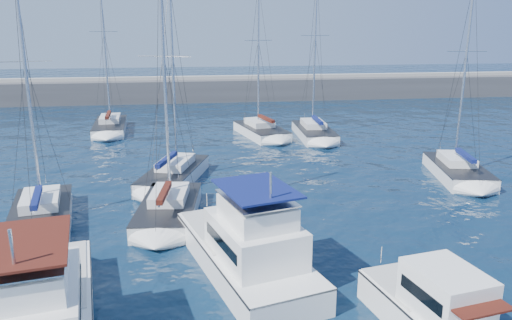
{
  "coord_description": "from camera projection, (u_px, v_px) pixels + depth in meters",
  "views": [
    {
      "loc": [
        -2.69,
        -20.12,
        10.62
      ],
      "look_at": [
        1.19,
        7.48,
        3.0
      ],
      "focal_mm": 35.0,
      "sensor_mm": 36.0,
      "label": 1
    }
  ],
  "objects": [
    {
      "name": "ground",
      "position": [
        253.0,
        269.0,
        22.38
      ],
      "size": [
        220.0,
        220.0,
        0.0
      ],
      "primitive_type": "plane",
      "color": "black",
      "rests_on": "ground"
    },
    {
      "name": "breakwater",
      "position": [
        205.0,
        93.0,
        71.78
      ],
      "size": [
        160.0,
        6.0,
        4.45
      ],
      "color": "#424244",
      "rests_on": "ground"
    },
    {
      "name": "motor_yacht_port_inner",
      "position": [
        35.0,
        317.0,
        16.69
      ],
      "size": [
        5.52,
        10.96,
        4.69
      ],
      "rotation": [
        0.0,
        0.0,
        0.19
      ],
      "color": "white",
      "rests_on": "ground"
    },
    {
      "name": "motor_yacht_stbd_inner",
      "position": [
        248.0,
        250.0,
        21.63
      ],
      "size": [
        5.97,
        10.29,
        4.69
      ],
      "rotation": [
        0.0,
        0.0,
        0.27
      ],
      "color": "white",
      "rests_on": "ground"
    },
    {
      "name": "motor_yacht_stbd_outer",
      "position": [
        434.0,
        312.0,
        17.32
      ],
      "size": [
        3.42,
        6.17,
        3.2
      ],
      "rotation": [
        0.0,
        0.0,
        0.18
      ],
      "color": "white",
      "rests_on": "ground"
    },
    {
      "name": "sailboat_mid_a",
      "position": [
        41.0,
        215.0,
        27.35
      ],
      "size": [
        4.4,
        8.05,
        13.97
      ],
      "rotation": [
        0.0,
        0.0,
        0.18
      ],
      "color": "white",
      "rests_on": "ground"
    },
    {
      "name": "sailboat_mid_b",
      "position": [
        169.0,
        209.0,
        28.09
      ],
      "size": [
        3.91,
        7.51,
        14.33
      ],
      "rotation": [
        0.0,
        0.0,
        -0.12
      ],
      "color": "white",
      "rests_on": "ground"
    },
    {
      "name": "sailboat_mid_c",
      "position": [
        174.0,
        174.0,
        34.66
      ],
      "size": [
        5.2,
        8.49,
        13.55
      ],
      "rotation": [
        0.0,
        0.0,
        -0.3
      ],
      "color": "white",
      "rests_on": "ground"
    },
    {
      "name": "sailboat_mid_e",
      "position": [
        457.0,
        170.0,
        35.6
      ],
      "size": [
        4.46,
        7.84,
        14.09
      ],
      "rotation": [
        0.0,
        0.0,
        -0.2
      ],
      "color": "white",
      "rests_on": "ground"
    },
    {
      "name": "sailboat_back_a",
      "position": [
        110.0,
        126.0,
        50.89
      ],
      "size": [
        3.63,
        8.57,
        15.89
      ],
      "rotation": [
        0.0,
        0.0,
        0.07
      ],
      "color": "white",
      "rests_on": "ground"
    },
    {
      "name": "sailboat_back_b",
      "position": [
        261.0,
        131.0,
        48.81
      ],
      "size": [
        4.85,
        8.23,
        14.59
      ],
      "rotation": [
        0.0,
        0.0,
        0.23
      ],
      "color": "white",
      "rests_on": "ground"
    },
    {
      "name": "sailboat_back_c",
      "position": [
        314.0,
        132.0,
        48.24
      ],
      "size": [
        3.39,
        8.16,
        15.37
      ],
      "rotation": [
        0.0,
        0.0,
        -0.04
      ],
      "color": "white",
      "rests_on": "ground"
    }
  ]
}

